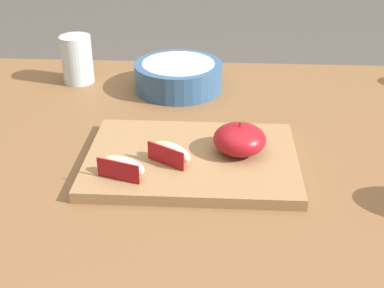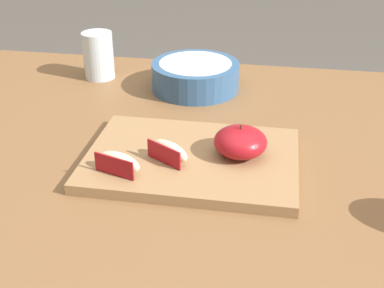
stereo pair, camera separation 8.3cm
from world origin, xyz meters
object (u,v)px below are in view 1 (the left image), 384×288
cutting_board (192,159)px  drinking_glass_water (77,59)px  apple_wedge_right (122,167)px  apple_half_skin_up (237,139)px  apple_wedge_front (170,153)px  ceramic_fruit_bowl (178,75)px

cutting_board → drinking_glass_water: bearing=128.2°
cutting_board → apple_wedge_right: size_ratio=4.43×
apple_half_skin_up → apple_wedge_right: apple_half_skin_up is taller
apple_wedge_right → apple_wedge_front: bearing=34.3°
apple_wedge_front → ceramic_fruit_bowl: 0.34m
apple_wedge_right → ceramic_fruit_bowl: 0.39m
cutting_board → drinking_glass_water: (-0.27, 0.35, 0.04)m
cutting_board → ceramic_fruit_bowl: (-0.05, 0.32, 0.02)m
apple_half_skin_up → ceramic_fruit_bowl: size_ratio=0.46×
apple_wedge_right → ceramic_fruit_bowl: (0.05, 0.39, -0.00)m
cutting_board → apple_half_skin_up: apple_half_skin_up is taller
apple_half_skin_up → apple_wedge_front: (-0.11, -0.04, -0.01)m
apple_half_skin_up → apple_wedge_front: bearing=-160.7°
ceramic_fruit_bowl → drinking_glass_water: drinking_glass_water is taller
apple_wedge_right → drinking_glass_water: bearing=112.4°
cutting_board → apple_half_skin_up: bearing=10.6°
apple_wedge_right → ceramic_fruit_bowl: bearing=82.1°
cutting_board → ceramic_fruit_bowl: 0.32m
cutting_board → apple_half_skin_up: 0.08m
apple_wedge_front → apple_half_skin_up: bearing=19.3°
apple_wedge_right → ceramic_fruit_bowl: size_ratio=0.41×
apple_wedge_right → drinking_glass_water: (-0.17, 0.42, 0.02)m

